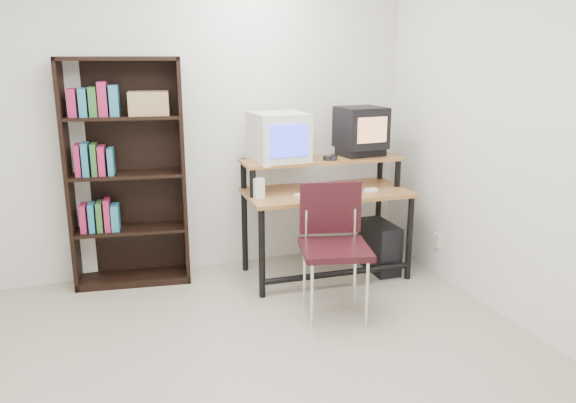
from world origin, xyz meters
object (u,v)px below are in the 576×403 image
object	(u,v)px
bookshelf	(127,171)
computer_desk	(325,194)
crt_monitor	(279,137)
pc_tower	(379,246)
school_chair	(333,235)
crt_tv	(361,127)

from	to	relation	value
bookshelf	computer_desk	bearing A→B (deg)	-6.08
bookshelf	crt_monitor	bearing A→B (deg)	-3.50
pc_tower	bookshelf	distance (m)	2.20
school_chair	bookshelf	xyz separation A→B (m)	(-1.32, 1.06, 0.34)
school_chair	crt_monitor	bearing A→B (deg)	112.24
computer_desk	crt_monitor	world-z (taller)	crt_monitor
school_chair	bookshelf	distance (m)	1.73
school_chair	bookshelf	size ratio (longest dim) A/B	0.52
crt_tv	pc_tower	xyz separation A→B (m)	(0.12, -0.20, -1.01)
crt_tv	crt_monitor	bearing A→B (deg)	173.65
crt_monitor	bookshelf	bearing A→B (deg)	165.54
computer_desk	bookshelf	world-z (taller)	bookshelf
school_chair	computer_desk	bearing A→B (deg)	85.11
computer_desk	crt_monitor	xyz separation A→B (m)	(-0.36, 0.14, 0.47)
computer_desk	pc_tower	world-z (taller)	computer_desk
crt_tv	school_chair	world-z (taller)	crt_tv
school_chair	pc_tower	bearing A→B (deg)	53.81
computer_desk	school_chair	world-z (taller)	computer_desk
computer_desk	school_chair	bearing A→B (deg)	-105.99
bookshelf	pc_tower	bearing A→B (deg)	-5.00
crt_monitor	crt_tv	size ratio (longest dim) A/B	1.16
crt_monitor	school_chair	world-z (taller)	crt_monitor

